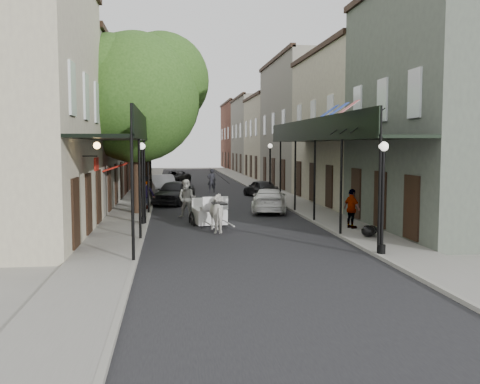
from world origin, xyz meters
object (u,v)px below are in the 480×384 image
object	(u,v)px
lamppost_right_near	(382,196)
pedestrian_sidewalk_right	(352,209)
tree_near	(143,92)
pedestrian_walking	(187,199)
car_left_near	(174,192)
car_right_near	(269,200)
pedestrian_sidewalk_left	(145,193)
horse	(220,213)
car_right_far	(261,188)
lamppost_left	(142,182)
tree_far	(152,118)
car_left_mid	(162,186)
lamppost_right_far	(270,169)
car_left_far	(173,178)
carriage	(208,202)

from	to	relation	value
lamppost_right_near	pedestrian_sidewalk_right	bearing A→B (deg)	81.07
tree_near	pedestrian_walking	world-z (taller)	tree_near
pedestrian_sidewalk_right	pedestrian_walking	bearing A→B (deg)	33.58
tree_near	car_left_near	distance (m)	7.65
pedestrian_sidewalk_right	car_right_near	distance (m)	7.32
pedestrian_walking	pedestrian_sidewalk_right	world-z (taller)	pedestrian_walking
pedestrian_walking	pedestrian_sidewalk_left	xyz separation A→B (m)	(-2.27, 3.18, 0.06)
horse	car_right_far	distance (m)	15.67
lamppost_left	car_right_near	world-z (taller)	lamppost_left
tree_far	car_left_mid	xyz separation A→B (m)	(0.82, -3.97, -5.05)
pedestrian_sidewalk_left	car_right_far	world-z (taller)	pedestrian_sidewalk_left
tree_near	pedestrian_walking	bearing A→B (deg)	-37.56
lamppost_right_far	car_left_near	distance (m)	7.46
horse	car_left_mid	bearing A→B (deg)	-88.74
tree_near	pedestrian_walking	distance (m)	6.16
lamppost_right_far	car_right_near	distance (m)	7.98
lamppost_right_far	car_left_near	size ratio (longest dim) A/B	0.84
pedestrian_sidewalk_right	car_left_mid	world-z (taller)	pedestrian_sidewalk_right
tree_far	horse	world-z (taller)	tree_far
pedestrian_sidewalk_right	car_left_near	bearing A→B (deg)	13.00
pedestrian_sidewalk_right	car_left_far	distance (m)	29.80
tree_far	pedestrian_sidewalk_left	xyz separation A→B (m)	(-0.02, -12.51, -4.78)
tree_near	car_right_far	bearing A→B (deg)	48.53
tree_near	horse	distance (m)	9.12
tree_far	horse	distance (m)	21.14
horse	car_left_near	xyz separation A→B (m)	(-1.86, 11.04, -0.04)
pedestrian_sidewalk_right	car_left_mid	size ratio (longest dim) A/B	0.36
lamppost_right_near	car_left_far	xyz separation A→B (m)	(-6.70, 34.18, -1.40)
car_left_far	car_right_far	xyz separation A→B (m)	(6.20, -13.18, -0.02)
tree_far	lamppost_right_far	size ratio (longest dim) A/B	2.32
car_left_mid	car_right_near	distance (m)	11.61
car_right_near	lamppost_right_far	bearing A→B (deg)	-90.04
carriage	pedestrian_walking	world-z (taller)	carriage
lamppost_right_near	car_right_far	bearing A→B (deg)	91.36
lamppost_left	carriage	xyz separation A→B (m)	(3.01, 0.41, -1.01)
pedestrian_sidewalk_right	car_right_far	xyz separation A→B (m)	(-1.34, 15.64, -0.35)
carriage	car_left_far	size ratio (longest dim) A/B	0.57
pedestrian_sidewalk_left	lamppost_right_far	bearing A→B (deg)	-169.28
car_left_mid	car_right_far	xyz separation A→B (m)	(7.02, -1.21, -0.15)
pedestrian_sidewalk_right	car_left_mid	bearing A→B (deg)	6.44
car_left_far	pedestrian_sidewalk_right	bearing A→B (deg)	-51.93
lamppost_right_far	car_left_far	bearing A→B (deg)	115.29
pedestrian_sidewalk_right	lamppost_left	bearing A→B (deg)	53.75
tree_near	lamppost_left	distance (m)	6.10
tree_far	car_right_near	bearing A→B (deg)	-63.76
pedestrian_sidewalk_right	pedestrian_sidewalk_left	bearing A→B (deg)	27.98
lamppost_right_near	car_right_far	size ratio (longest dim) A/B	1.00
pedestrian_walking	car_left_near	xyz separation A→B (m)	(-0.60, 6.50, -0.23)
car_right_near	car_right_far	xyz separation A→B (m)	(1.00, 8.71, -0.03)
car_left_near	carriage	bearing A→B (deg)	-61.47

